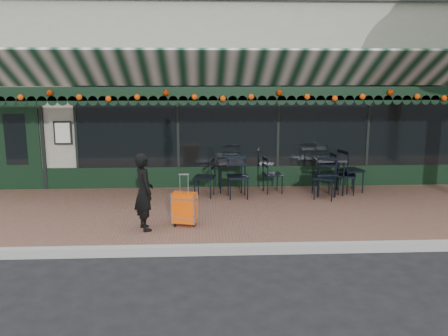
{
  "coord_description": "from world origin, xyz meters",
  "views": [
    {
      "loc": [
        -0.46,
        -7.3,
        2.83
      ],
      "look_at": [
        -0.02,
        1.6,
        1.08
      ],
      "focal_mm": 38.0,
      "sensor_mm": 36.0,
      "label": 1
    }
  ],
  "objects_px": {
    "chair_b_left": "(204,177)",
    "chair_b_right": "(273,175)",
    "chair_a_right": "(347,176)",
    "woman": "(144,192)",
    "cafe_table_a": "(329,162)",
    "chair_a_left": "(324,174)",
    "chair_b_front": "(238,177)",
    "suitcase": "(184,208)",
    "cafe_table_b": "(230,164)",
    "chair_a_extra": "(351,171)",
    "chair_a_front": "(325,178)"
  },
  "relations": [
    {
      "from": "cafe_table_b",
      "to": "chair_a_left",
      "type": "height_order",
      "value": "chair_a_left"
    },
    {
      "from": "cafe_table_a",
      "to": "chair_a_front",
      "type": "bearing_deg",
      "value": -111.96
    },
    {
      "from": "chair_b_left",
      "to": "chair_b_right",
      "type": "height_order",
      "value": "chair_b_left"
    },
    {
      "from": "chair_b_right",
      "to": "cafe_table_b",
      "type": "bearing_deg",
      "value": 68.65
    },
    {
      "from": "chair_a_left",
      "to": "chair_a_extra",
      "type": "xyz_separation_m",
      "value": [
        0.69,
        0.29,
        0.02
      ]
    },
    {
      "from": "cafe_table_a",
      "to": "suitcase",
      "type": "bearing_deg",
      "value": -145.27
    },
    {
      "from": "chair_a_left",
      "to": "chair_a_extra",
      "type": "relative_size",
      "value": 0.97
    },
    {
      "from": "woman",
      "to": "cafe_table_a",
      "type": "xyz_separation_m",
      "value": [
        3.91,
        2.43,
        0.06
      ]
    },
    {
      "from": "chair_b_left",
      "to": "chair_b_front",
      "type": "height_order",
      "value": "chair_b_front"
    },
    {
      "from": "chair_a_left",
      "to": "chair_a_extra",
      "type": "height_order",
      "value": "chair_a_extra"
    },
    {
      "from": "chair_a_right",
      "to": "chair_b_left",
      "type": "bearing_deg",
      "value": 108.1
    },
    {
      "from": "chair_a_right",
      "to": "chair_a_extra",
      "type": "relative_size",
      "value": 0.83
    },
    {
      "from": "chair_a_front",
      "to": "chair_a_right",
      "type": "bearing_deg",
      "value": 59.48
    },
    {
      "from": "chair_a_extra",
      "to": "cafe_table_b",
      "type": "bearing_deg",
      "value": 69.29
    },
    {
      "from": "cafe_table_a",
      "to": "chair_b_front",
      "type": "relative_size",
      "value": 0.88
    },
    {
      "from": "cafe_table_a",
      "to": "chair_b_front",
      "type": "distance_m",
      "value": 2.14
    },
    {
      "from": "chair_a_left",
      "to": "chair_b_right",
      "type": "distance_m",
      "value": 1.17
    },
    {
      "from": "woman",
      "to": "chair_a_right",
      "type": "bearing_deg",
      "value": -84.33
    },
    {
      "from": "chair_a_left",
      "to": "chair_a_extra",
      "type": "bearing_deg",
      "value": 108.23
    },
    {
      "from": "chair_a_left",
      "to": "chair_a_front",
      "type": "bearing_deg",
      "value": -15.41
    },
    {
      "from": "cafe_table_a",
      "to": "chair_b_left",
      "type": "bearing_deg",
      "value": -176.25
    },
    {
      "from": "cafe_table_a",
      "to": "chair_b_front",
      "type": "bearing_deg",
      "value": -171.69
    },
    {
      "from": "suitcase",
      "to": "chair_b_front",
      "type": "relative_size",
      "value": 1.01
    },
    {
      "from": "cafe_table_a",
      "to": "cafe_table_b",
      "type": "xyz_separation_m",
      "value": [
        -2.23,
        0.33,
        -0.1
      ]
    },
    {
      "from": "chair_b_left",
      "to": "chair_b_right",
      "type": "xyz_separation_m",
      "value": [
        1.59,
        0.32,
        -0.02
      ]
    },
    {
      "from": "chair_a_left",
      "to": "chair_a_front",
      "type": "height_order",
      "value": "chair_a_left"
    },
    {
      "from": "chair_a_front",
      "to": "chair_b_front",
      "type": "bearing_deg",
      "value": -160.45
    },
    {
      "from": "chair_b_left",
      "to": "chair_b_right",
      "type": "bearing_deg",
      "value": 114.27
    },
    {
      "from": "suitcase",
      "to": "cafe_table_b",
      "type": "relative_size",
      "value": 1.33
    },
    {
      "from": "chair_a_extra",
      "to": "chair_a_left",
      "type": "bearing_deg",
      "value": 96.77
    },
    {
      "from": "suitcase",
      "to": "cafe_table_b",
      "type": "distance_m",
      "value": 2.77
    },
    {
      "from": "cafe_table_a",
      "to": "cafe_table_b",
      "type": "distance_m",
      "value": 2.26
    },
    {
      "from": "cafe_table_a",
      "to": "chair_a_extra",
      "type": "xyz_separation_m",
      "value": [
        0.55,
        0.1,
        -0.23
      ]
    },
    {
      "from": "chair_a_left",
      "to": "chair_b_front",
      "type": "height_order",
      "value": "chair_a_left"
    },
    {
      "from": "chair_a_front",
      "to": "chair_b_left",
      "type": "distance_m",
      "value": 2.66
    },
    {
      "from": "suitcase",
      "to": "cafe_table_a",
      "type": "height_order",
      "value": "suitcase"
    },
    {
      "from": "woman",
      "to": "chair_b_right",
      "type": "height_order",
      "value": "woman"
    },
    {
      "from": "chair_a_front",
      "to": "chair_a_left",
      "type": "bearing_deg",
      "value": 104.15
    },
    {
      "from": "woman",
      "to": "chair_b_right",
      "type": "bearing_deg",
      "value": -68.95
    },
    {
      "from": "cafe_table_a",
      "to": "chair_a_extra",
      "type": "distance_m",
      "value": 0.61
    },
    {
      "from": "chair_b_front",
      "to": "cafe_table_b",
      "type": "bearing_deg",
      "value": 97.58
    },
    {
      "from": "chair_a_left",
      "to": "chair_a_right",
      "type": "relative_size",
      "value": 1.17
    },
    {
      "from": "woman",
      "to": "suitcase",
      "type": "bearing_deg",
      "value": -97.39
    },
    {
      "from": "woman",
      "to": "suitcase",
      "type": "relative_size",
      "value": 1.44
    },
    {
      "from": "chair_a_right",
      "to": "chair_a_extra",
      "type": "bearing_deg",
      "value": -23.36
    },
    {
      "from": "chair_a_extra",
      "to": "chair_b_front",
      "type": "distance_m",
      "value": 2.69
    },
    {
      "from": "chair_a_right",
      "to": "woman",
      "type": "bearing_deg",
      "value": 134.63
    },
    {
      "from": "woman",
      "to": "chair_b_left",
      "type": "xyz_separation_m",
      "value": [
        1.07,
        2.24,
        -0.24
      ]
    },
    {
      "from": "chair_a_extra",
      "to": "chair_b_left",
      "type": "xyz_separation_m",
      "value": [
        -3.4,
        -0.29,
        -0.06
      ]
    },
    {
      "from": "chair_a_left",
      "to": "chair_a_right",
      "type": "xyz_separation_m",
      "value": [
        0.55,
        0.12,
        -0.07
      ]
    }
  ]
}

